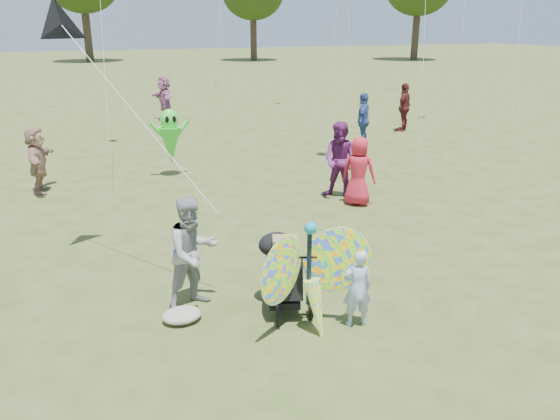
# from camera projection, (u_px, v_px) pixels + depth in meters

# --- Properties ---
(ground) EXTENTS (160.00, 160.00, 0.00)m
(ground) POSITION_uv_depth(u_px,v_px,m) (338.00, 318.00, 7.36)
(ground) COLOR #51592B
(ground) RESTS_ON ground
(child_girl) EXTENTS (0.44, 0.33, 1.08)m
(child_girl) POSITION_uv_depth(u_px,v_px,m) (357.00, 288.00, 7.03)
(child_girl) COLOR #A2B7E5
(child_girl) RESTS_ON ground
(adult_man) EXTENTS (0.92, 0.81, 1.60)m
(adult_man) POSITION_uv_depth(u_px,v_px,m) (193.00, 253.00, 7.45)
(adult_man) COLOR gray
(adult_man) RESTS_ON ground
(grey_bag) EXTENTS (0.53, 0.43, 0.17)m
(grey_bag) POSITION_uv_depth(u_px,v_px,m) (182.00, 315.00, 7.27)
(grey_bag) COLOR gray
(grey_bag) RESTS_ON ground
(crowd_a) EXTENTS (0.85, 0.86, 1.50)m
(crowd_a) POSITION_uv_depth(u_px,v_px,m) (359.00, 171.00, 11.74)
(crowd_a) COLOR red
(crowd_a) RESTS_ON ground
(crowd_c) EXTENTS (1.00, 1.03, 1.73)m
(crowd_c) POSITION_uv_depth(u_px,v_px,m) (363.00, 120.00, 17.17)
(crowd_c) COLOR #344F8F
(crowd_c) RESTS_ON ground
(crowd_d) EXTENTS (0.79, 1.51, 1.56)m
(crowd_d) POSITION_uv_depth(u_px,v_px,m) (38.00, 160.00, 12.60)
(crowd_d) COLOR #A77B67
(crowd_d) RESTS_ON ground
(crowd_e) EXTENTS (1.05, 1.07, 1.73)m
(crowd_e) POSITION_uv_depth(u_px,v_px,m) (341.00, 161.00, 12.15)
(crowd_e) COLOR #6C2469
(crowd_e) RESTS_ON ground
(crowd_h) EXTENTS (1.07, 0.93, 1.73)m
(crowd_h) POSITION_uv_depth(u_px,v_px,m) (404.00, 107.00, 19.85)
(crowd_h) COLOR #511B1C
(crowd_h) RESTS_ON ground
(crowd_j) EXTENTS (0.73, 1.72, 1.80)m
(crowd_j) POSITION_uv_depth(u_px,v_px,m) (164.00, 99.00, 21.79)
(crowd_j) COLOR #A75F93
(crowd_j) RESTS_ON ground
(jogging_stroller) EXTENTS (0.74, 1.13, 1.09)m
(jogging_stroller) POSITION_uv_depth(u_px,v_px,m) (282.00, 268.00, 7.43)
(jogging_stroller) COLOR black
(jogging_stroller) RESTS_ON ground
(butterfly_kite) EXTENTS (1.74, 0.75, 1.70)m
(butterfly_kite) POSITION_uv_depth(u_px,v_px,m) (312.00, 279.00, 6.81)
(butterfly_kite) COLOR #EE5425
(butterfly_kite) RESTS_ON ground
(delta_kite_rig) EXTENTS (2.07, 2.57, 2.88)m
(delta_kite_rig) POSITION_uv_depth(u_px,v_px,m) (63.00, 26.00, 8.05)
(delta_kite_rig) COLOR black
(delta_kite_rig) RESTS_ON ground
(alien_kite) EXTENTS (1.12, 0.69, 1.74)m
(alien_kite) POSITION_uv_depth(u_px,v_px,m) (170.00, 139.00, 13.89)
(alien_kite) COLOR #36E235
(alien_kite) RESTS_ON ground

